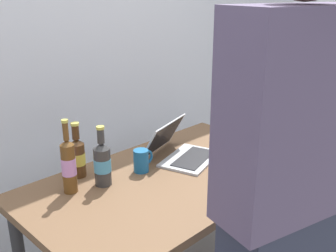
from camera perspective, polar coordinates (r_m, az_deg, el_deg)
name	(u,v)px	position (r m, az deg, el deg)	size (l,w,h in m)	color
desk	(171,189)	(1.88, 0.46, -9.27)	(1.37, 0.78, 0.72)	brown
laptop	(180,150)	(2.01, 1.81, -3.53)	(0.40, 0.40, 0.19)	#B7BABC
beer_bottle_dark	(77,156)	(1.84, -13.11, -4.31)	(0.07, 0.07, 0.26)	#472B14
beer_bottle_green	(102,163)	(1.74, -9.59, -5.32)	(0.08, 0.08, 0.27)	#333333
beer_bottle_amber	(69,165)	(1.70, -14.34, -5.52)	(0.06, 0.06, 0.33)	brown
person_figure	(281,214)	(1.27, 16.25, -12.22)	(0.46, 0.33, 1.74)	#2D3347
coffee_mug	(142,160)	(1.87, -3.88, -5.05)	(0.11, 0.07, 0.11)	#19598C
back_wall	(65,35)	(2.33, -14.78, 12.80)	(6.00, 0.10, 2.60)	silver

